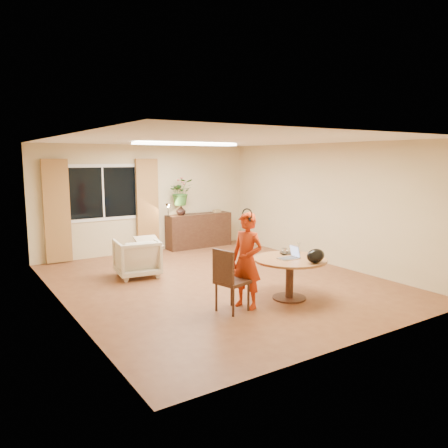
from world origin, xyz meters
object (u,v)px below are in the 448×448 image
at_px(dining_table, 290,267).
at_px(armchair, 137,258).
at_px(sideboard, 199,230).
at_px(child, 247,261).
at_px(dining_chair, 232,280).

xyz_separation_m(dining_table, armchair, (-1.57, 2.65, -0.16)).
xyz_separation_m(dining_table, sideboard, (0.85, 4.48, -0.10)).
bearing_deg(child, sideboard, 140.21).
distance_m(dining_table, sideboard, 4.56).
xyz_separation_m(child, armchair, (-0.74, 2.60, -0.37)).
bearing_deg(dining_table, armchair, 120.60).
bearing_deg(child, dining_table, 67.72).
distance_m(dining_chair, child, 0.38).
relative_size(child, armchair, 1.82).
xyz_separation_m(dining_table, child, (-0.83, 0.05, 0.20)).
height_order(dining_table, sideboard, sideboard).
relative_size(dining_chair, sideboard, 0.56).
bearing_deg(child, armchair, 176.87).
bearing_deg(armchair, child, 113.04).
height_order(dining_table, dining_chair, dining_chair).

